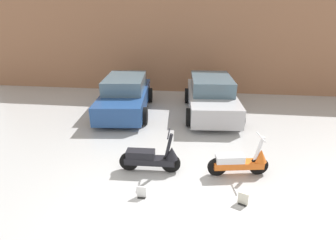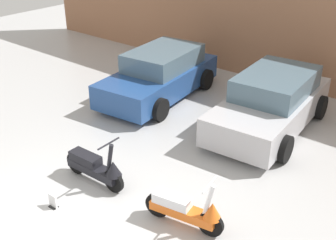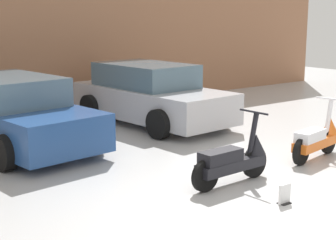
{
  "view_description": "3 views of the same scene",
  "coord_description": "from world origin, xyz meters",
  "px_view_note": "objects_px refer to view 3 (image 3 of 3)",
  "views": [
    {
      "loc": [
        0.55,
        -4.02,
        3.53
      ],
      "look_at": [
        -0.28,
        2.84,
        0.65
      ],
      "focal_mm": 28.0,
      "sensor_mm": 36.0,
      "label": 1
    },
    {
      "loc": [
        4.75,
        -3.06,
        4.72
      ],
      "look_at": [
        -0.25,
        3.09,
        0.66
      ],
      "focal_mm": 45.0,
      "sensor_mm": 36.0,
      "label": 2
    },
    {
      "loc": [
        -5.49,
        -3.83,
        2.39
      ],
      "look_at": [
        -0.43,
        2.8,
        0.67
      ],
      "focal_mm": 55.0,
      "sensor_mm": 36.0,
      "label": 3
    }
  ],
  "objects_px": {
    "scooter_front_right": "(318,138)",
    "placard_near_left_scooter": "(285,195)",
    "car_rear_left": "(14,114)",
    "car_rear_center": "(150,95)",
    "scooter_front_left": "(234,159)"
  },
  "relations": [
    {
      "from": "scooter_front_left",
      "to": "car_rear_center",
      "type": "relative_size",
      "value": 0.36
    },
    {
      "from": "scooter_front_left",
      "to": "placard_near_left_scooter",
      "type": "distance_m",
      "value": 1.01
    },
    {
      "from": "car_rear_left",
      "to": "car_rear_center",
      "type": "height_order",
      "value": "car_rear_center"
    },
    {
      "from": "scooter_front_right",
      "to": "car_rear_left",
      "type": "distance_m",
      "value": 5.36
    },
    {
      "from": "scooter_front_right",
      "to": "car_rear_center",
      "type": "bearing_deg",
      "value": 88.19
    },
    {
      "from": "scooter_front_right",
      "to": "car_rear_left",
      "type": "height_order",
      "value": "car_rear_left"
    },
    {
      "from": "scooter_front_right",
      "to": "car_rear_center",
      "type": "height_order",
      "value": "car_rear_center"
    },
    {
      "from": "scooter_front_left",
      "to": "placard_near_left_scooter",
      "type": "height_order",
      "value": "scooter_front_left"
    },
    {
      "from": "car_rear_left",
      "to": "car_rear_center",
      "type": "relative_size",
      "value": 0.99
    },
    {
      "from": "scooter_front_right",
      "to": "placard_near_left_scooter",
      "type": "height_order",
      "value": "scooter_front_right"
    },
    {
      "from": "car_rear_left",
      "to": "placard_near_left_scooter",
      "type": "xyz_separation_m",
      "value": [
        1.66,
        -4.88,
        -0.5
      ]
    },
    {
      "from": "car_rear_center",
      "to": "scooter_front_right",
      "type": "bearing_deg",
      "value": 3.75
    },
    {
      "from": "placard_near_left_scooter",
      "to": "car_rear_left",
      "type": "bearing_deg",
      "value": 108.79
    },
    {
      "from": "scooter_front_left",
      "to": "car_rear_left",
      "type": "relative_size",
      "value": 0.37
    },
    {
      "from": "car_rear_left",
      "to": "car_rear_center",
      "type": "distance_m",
      "value": 3.2
    }
  ]
}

